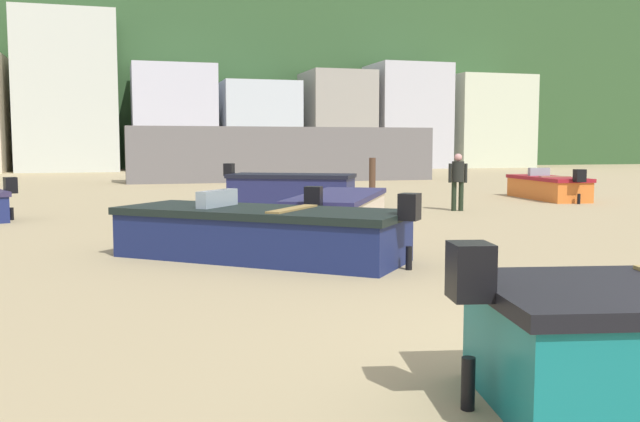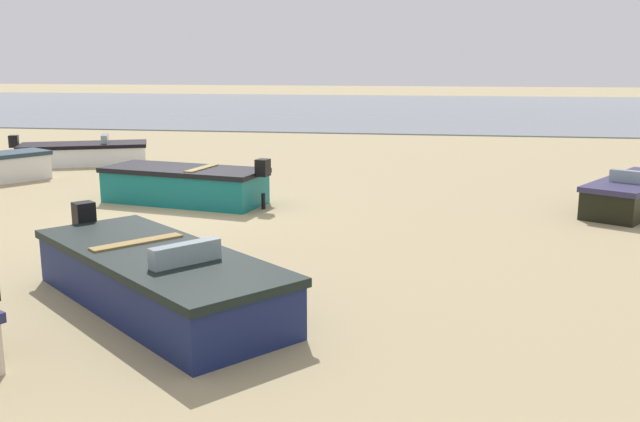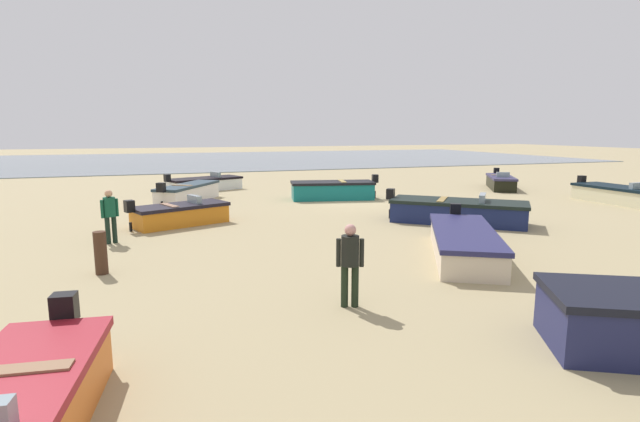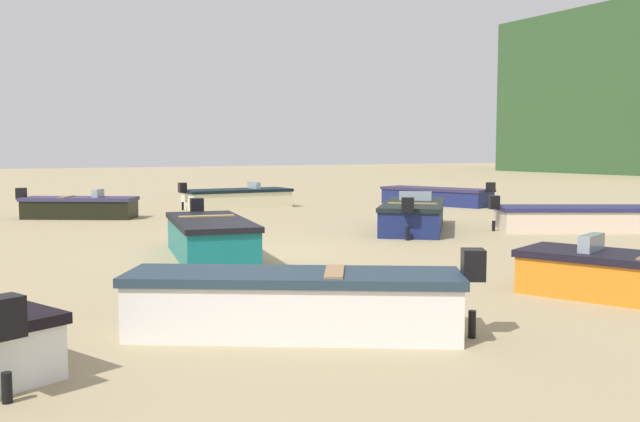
{
  "view_description": "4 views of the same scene",
  "coord_description": "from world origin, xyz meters",
  "px_view_note": "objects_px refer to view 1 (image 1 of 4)",
  "views": [
    {
      "loc": [
        -4.08,
        -4.89,
        1.89
      ],
      "look_at": [
        -1.83,
        2.8,
        1.11
      ],
      "focal_mm": 39.07,
      "sensor_mm": 36.0,
      "label": 1
    },
    {
      "loc": [
        -5.66,
        15.44,
        3.5
      ],
      "look_at": [
        -3.5,
        1.98,
        0.56
      ],
      "focal_mm": 39.51,
      "sensor_mm": 36.0,
      "label": 2
    },
    {
      "loc": [
        8.55,
        20.99,
        3.35
      ],
      "look_at": [
        3.8,
        7.08,
        0.88
      ],
      "focal_mm": 26.85,
      "sensor_mm": 36.0,
      "label": 3
    },
    {
      "loc": [
        15.24,
        -6.47,
        2.43
      ],
      "look_at": [
        -2.19,
        3.25,
        0.67
      ],
      "focal_mm": 39.48,
      "sensor_mm": 36.0,
      "label": 4
    }
  ],
  "objects_px": {
    "boat_orange_0": "(548,187)",
    "boat_navy_6": "(291,189)",
    "mooring_post_mid_beach": "(372,174)",
    "boat_navy_2": "(261,233)",
    "boat_cream_7": "(339,209)",
    "beach_walker_foreground": "(458,177)"
  },
  "relations": [
    {
      "from": "boat_orange_0",
      "to": "beach_walker_foreground",
      "type": "bearing_deg",
      "value": -142.26
    },
    {
      "from": "boat_orange_0",
      "to": "mooring_post_mid_beach",
      "type": "relative_size",
      "value": 3.14
    },
    {
      "from": "boat_navy_6",
      "to": "mooring_post_mid_beach",
      "type": "xyz_separation_m",
      "value": [
        4.64,
        5.1,
        0.19
      ]
    },
    {
      "from": "boat_navy_2",
      "to": "mooring_post_mid_beach",
      "type": "distance_m",
      "value": 16.97
    },
    {
      "from": "boat_orange_0",
      "to": "boat_navy_6",
      "type": "xyz_separation_m",
      "value": [
        -8.95,
        0.52,
        0.08
      ]
    },
    {
      "from": "boat_navy_2",
      "to": "boat_navy_6",
      "type": "relative_size",
      "value": 1.14
    },
    {
      "from": "boat_orange_0",
      "to": "boat_cream_7",
      "type": "relative_size",
      "value": 0.84
    },
    {
      "from": "boat_orange_0",
      "to": "boat_navy_6",
      "type": "distance_m",
      "value": 8.97
    },
    {
      "from": "boat_orange_0",
      "to": "boat_cream_7",
      "type": "bearing_deg",
      "value": -142.68
    },
    {
      "from": "boat_navy_6",
      "to": "boat_cream_7",
      "type": "height_order",
      "value": "boat_navy_6"
    },
    {
      "from": "beach_walker_foreground",
      "to": "boat_orange_0",
      "type": "bearing_deg",
      "value": 50.24
    },
    {
      "from": "boat_navy_2",
      "to": "mooring_post_mid_beach",
      "type": "relative_size",
      "value": 3.59
    },
    {
      "from": "boat_navy_6",
      "to": "beach_walker_foreground",
      "type": "height_order",
      "value": "beach_walker_foreground"
    },
    {
      "from": "mooring_post_mid_beach",
      "to": "boat_navy_2",
      "type": "bearing_deg",
      "value": -116.76
    },
    {
      "from": "boat_navy_2",
      "to": "boat_cream_7",
      "type": "height_order",
      "value": "boat_navy_2"
    },
    {
      "from": "boat_orange_0",
      "to": "boat_navy_6",
      "type": "bearing_deg",
      "value": -176.27
    },
    {
      "from": "boat_navy_6",
      "to": "mooring_post_mid_beach",
      "type": "bearing_deg",
      "value": 165.91
    },
    {
      "from": "boat_navy_2",
      "to": "boat_navy_6",
      "type": "height_order",
      "value": "boat_navy_6"
    },
    {
      "from": "boat_navy_2",
      "to": "boat_cream_7",
      "type": "distance_m",
      "value": 4.89
    },
    {
      "from": "boat_cream_7",
      "to": "boat_orange_0",
      "type": "bearing_deg",
      "value": 59.44
    },
    {
      "from": "boat_navy_2",
      "to": "beach_walker_foreground",
      "type": "relative_size",
      "value": 2.96
    },
    {
      "from": "boat_orange_0",
      "to": "boat_navy_6",
      "type": "relative_size",
      "value": 1.0
    }
  ]
}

